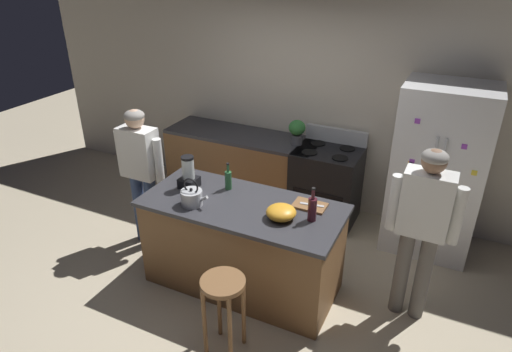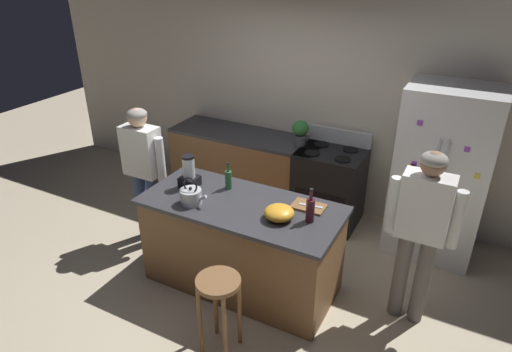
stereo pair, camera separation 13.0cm
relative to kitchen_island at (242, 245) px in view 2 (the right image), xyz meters
name	(u,v)px [view 2 (the right image)]	position (x,y,z in m)	size (l,w,h in m)	color
ground_plane	(242,282)	(0.00, 0.00, -0.46)	(14.00, 14.00, 0.00)	beige
back_wall	(319,102)	(0.00, 1.95, 0.89)	(8.00, 0.10, 2.70)	beige
kitchen_island	(242,245)	(0.00, 0.00, 0.00)	(1.88, 0.86, 0.93)	brown
back_counter_run	(247,167)	(-0.80, 1.55, 0.00)	(2.00, 0.64, 0.93)	brown
refrigerator	(441,174)	(1.55, 1.50, 0.46)	(0.90, 0.73, 1.86)	silver
stove_range	(329,186)	(0.35, 1.52, 0.01)	(0.76, 0.65, 1.11)	black
person_by_island_left	(143,164)	(-1.32, 0.20, 0.49)	(0.59, 0.22, 1.58)	#384C7A
person_by_sink_right	(422,224)	(1.54, 0.30, 0.53)	(0.59, 0.22, 1.64)	#66605B
bar_stool	(219,296)	(0.25, -0.80, 0.09)	(0.36, 0.36, 0.72)	brown
potted_plant	(300,131)	(-0.07, 1.55, 0.63)	(0.20, 0.20, 0.30)	#4C4C51
blender_appliance	(189,173)	(-0.62, 0.06, 0.60)	(0.17, 0.17, 0.33)	black
bottle_olive_oil	(228,179)	(-0.25, 0.20, 0.56)	(0.07, 0.07, 0.28)	#2D6638
bottle_wine	(310,209)	(0.67, 0.02, 0.58)	(0.08, 0.08, 0.32)	#471923
mixing_bowl	(279,213)	(0.42, -0.07, 0.52)	(0.27, 0.27, 0.12)	orange
tea_kettle	(191,196)	(-0.40, -0.21, 0.54)	(0.28, 0.20, 0.27)	#B7BABF
cutting_board	(309,206)	(0.58, 0.23, 0.47)	(0.30, 0.20, 0.02)	brown
chef_knife	(311,206)	(0.60, 0.23, 0.48)	(0.22, 0.03, 0.01)	#B7BABF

